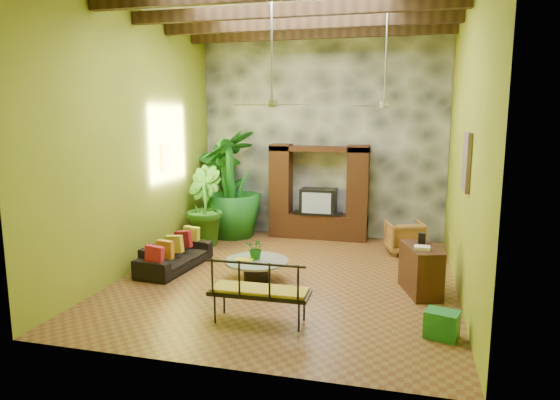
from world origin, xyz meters
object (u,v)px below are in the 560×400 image
(ceiling_fan_back, at_px, (385,94))
(sofa, at_px, (175,255))
(tall_plant_a, at_px, (221,188))
(tall_plant_c, at_px, (232,184))
(iron_bench, at_px, (258,288))
(green_bin, at_px, (442,324))
(wicker_armchair, at_px, (405,237))
(side_console, at_px, (421,270))
(tall_plant_b, at_px, (203,206))
(coffee_table, at_px, (257,268))
(entertainment_center, at_px, (319,199))
(ceiling_fan_front, at_px, (272,92))

(ceiling_fan_back, bearing_deg, sofa, -162.48)
(ceiling_fan_back, height_order, tall_plant_a, ceiling_fan_back)
(tall_plant_c, distance_m, iron_bench, 5.43)
(iron_bench, height_order, green_bin, iron_bench)
(green_bin, bearing_deg, wicker_armchair, 97.37)
(ceiling_fan_back, xyz_separation_m, green_bin, (1.03, -3.16, -3.21))
(sofa, distance_m, wicker_armchair, 4.96)
(tall_plant_c, height_order, side_console, tall_plant_c)
(iron_bench, bearing_deg, tall_plant_b, 121.84)
(sofa, distance_m, tall_plant_c, 2.99)
(coffee_table, bearing_deg, tall_plant_c, 117.24)
(ceiling_fan_back, distance_m, green_bin, 4.62)
(coffee_table, xyz_separation_m, iron_bench, (0.58, -1.80, 0.28))
(entertainment_center, xyz_separation_m, tall_plant_b, (-2.48, -1.32, -0.04))
(tall_plant_b, distance_m, coffee_table, 3.00)
(coffee_table, bearing_deg, tall_plant_b, 132.23)
(sofa, xyz_separation_m, side_console, (4.68, -0.21, 0.14))
(ceiling_fan_back, distance_m, tall_plant_c, 4.53)
(ceiling_fan_back, xyz_separation_m, sofa, (-3.90, -1.23, -3.13))
(tall_plant_b, bearing_deg, coffee_table, -47.77)
(entertainment_center, height_order, tall_plant_c, tall_plant_c)
(tall_plant_b, xyz_separation_m, green_bin, (5.11, -3.78, -0.73))
(tall_plant_a, bearing_deg, tall_plant_c, -40.27)
(tall_plant_a, bearing_deg, iron_bench, -63.71)
(side_console, height_order, green_bin, side_console)
(ceiling_fan_back, distance_m, tall_plant_b, 4.81)
(wicker_armchair, height_order, side_console, side_console)
(tall_plant_a, distance_m, tall_plant_b, 1.32)
(sofa, bearing_deg, coffee_table, -94.86)
(iron_bench, bearing_deg, coffee_table, 106.98)
(ceiling_fan_back, xyz_separation_m, side_console, (0.78, -1.44, -2.99))
(side_console, bearing_deg, tall_plant_b, 139.47)
(coffee_table, relative_size, iron_bench, 0.79)
(entertainment_center, distance_m, iron_bench, 5.31)
(sofa, height_order, tall_plant_c, tall_plant_c)
(ceiling_fan_back, relative_size, coffee_table, 1.60)
(sofa, bearing_deg, wicker_armchair, -56.99)
(tall_plant_b, xyz_separation_m, iron_bench, (2.55, -3.97, -0.38))
(tall_plant_a, height_order, side_console, tall_plant_a)
(tall_plant_c, xyz_separation_m, side_console, (4.49, -3.00, -0.91))
(entertainment_center, distance_m, green_bin, 5.79)
(entertainment_center, distance_m, ceiling_fan_front, 4.30)
(ceiling_fan_back, height_order, sofa, ceiling_fan_back)
(iron_bench, bearing_deg, entertainment_center, 89.91)
(side_console, bearing_deg, entertainment_center, 107.60)
(tall_plant_c, relative_size, iron_bench, 1.78)
(ceiling_fan_back, height_order, coffee_table, ceiling_fan_back)
(tall_plant_c, height_order, green_bin, tall_plant_c)
(sofa, distance_m, side_console, 4.68)
(tall_plant_a, height_order, green_bin, tall_plant_a)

